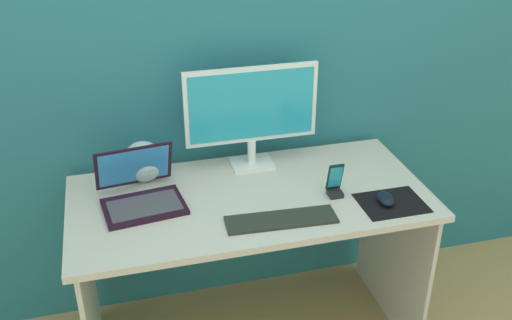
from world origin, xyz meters
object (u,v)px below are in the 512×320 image
object	(u,v)px
monitor	(252,111)
laptop	(141,193)
fishbowl	(143,161)
phone_in_dock	(335,184)
keyboard_external	(281,220)
mouse	(386,199)

from	to	relation	value
monitor	laptop	size ratio (longest dim) A/B	1.67
laptop	fishbowl	bearing A→B (deg)	80.72
phone_in_dock	monitor	bearing A→B (deg)	127.81
laptop	keyboard_external	xyz separation A→B (m)	(0.49, -0.26, -0.04)
monitor	keyboard_external	size ratio (longest dim) A/B	1.36
mouse	laptop	bearing A→B (deg)	172.51
mouse	phone_in_dock	distance (m)	0.20
fishbowl	phone_in_dock	size ratio (longest dim) A/B	1.23
laptop	keyboard_external	size ratio (longest dim) A/B	0.82
laptop	monitor	bearing A→B (deg)	21.22
monitor	fishbowl	xyz separation A→B (m)	(-0.46, -0.01, -0.17)
keyboard_external	laptop	bearing A→B (deg)	155.26
fishbowl	mouse	world-z (taller)	fishbowl
mouse	keyboard_external	bearing A→B (deg)	-170.63
phone_in_dock	fishbowl	bearing A→B (deg)	155.80
monitor	keyboard_external	distance (m)	0.51
fishbowl	mouse	size ratio (longest dim) A/B	1.70
mouse	phone_in_dock	world-z (taller)	phone_in_dock
keyboard_external	mouse	world-z (taller)	mouse
fishbowl	keyboard_external	bearing A→B (deg)	-44.12
monitor	mouse	size ratio (longest dim) A/B	5.61
fishbowl	keyboard_external	xyz separation A→B (m)	(0.46, -0.44, -0.08)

